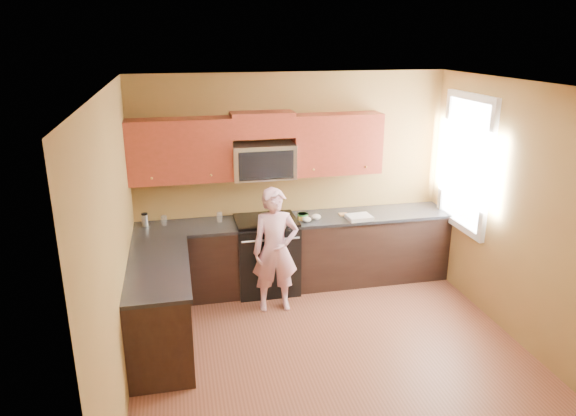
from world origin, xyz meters
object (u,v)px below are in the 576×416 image
object	(u,v)px
woman	(275,250)
butter_tub	(303,219)
frying_pan	(276,225)
microwave	(264,177)
travel_mug	(145,226)
stove	(266,254)

from	to	relation	value
woman	butter_tub	distance (m)	0.69
frying_pan	microwave	bearing A→B (deg)	90.72
microwave	travel_mug	world-z (taller)	microwave
stove	woman	bearing A→B (deg)	-88.27
stove	woman	world-z (taller)	woman
stove	microwave	world-z (taller)	microwave
frying_pan	travel_mug	xyz separation A→B (m)	(-1.54, 0.40, -0.03)
woman	butter_tub	size ratio (longest dim) A/B	10.97
frying_pan	butter_tub	xyz separation A→B (m)	(0.38, 0.22, -0.03)
microwave	travel_mug	size ratio (longest dim) A/B	4.70
microwave	butter_tub	xyz separation A→B (m)	(0.47, -0.16, -0.53)
microwave	travel_mug	xyz separation A→B (m)	(-1.46, 0.02, -0.53)
microwave	butter_tub	distance (m)	0.72
stove	microwave	bearing A→B (deg)	90.00
frying_pan	butter_tub	size ratio (longest dim) A/B	3.80
woman	butter_tub	world-z (taller)	woman
butter_tub	travel_mug	distance (m)	1.93
frying_pan	travel_mug	world-z (taller)	travel_mug
microwave	woman	distance (m)	0.96
travel_mug	frying_pan	bearing A→B (deg)	-14.51
woman	stove	bearing A→B (deg)	94.58
microwave	butter_tub	bearing A→B (deg)	-18.41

